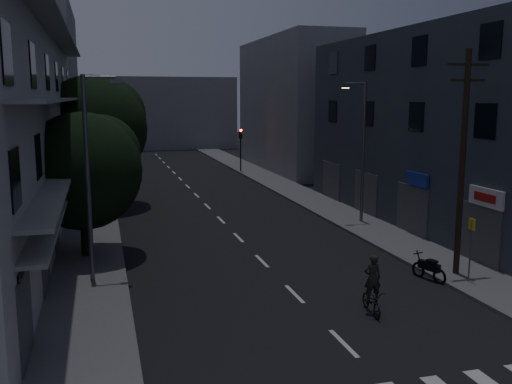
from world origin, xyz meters
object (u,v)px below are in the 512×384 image
bus_stop_sign (471,238)px  motorcycle (429,269)px  cyclist (372,294)px  utility_pole (463,159)px

bus_stop_sign → motorcycle: bus_stop_sign is taller
motorcycle → cyclist: (-3.89, -2.70, 0.25)m
bus_stop_sign → cyclist: bearing=-161.2°
motorcycle → cyclist: bearing=-161.1°
utility_pole → motorcycle: bearing=-176.7°
cyclist → utility_pole: bearing=34.2°
cyclist → bus_stop_sign: bearing=24.9°
bus_stop_sign → utility_pole: bearing=81.5°
utility_pole → cyclist: bearing=-151.9°
utility_pole → motorcycle: size_ratio=5.23×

